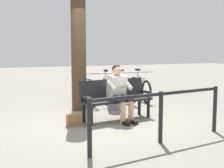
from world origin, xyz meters
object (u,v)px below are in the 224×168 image
at_px(bicycle_silver, 106,90).
at_px(bicycle_blue, 140,88).
at_px(bench, 115,96).
at_px(litter_bin, 114,94).
at_px(tree_trunk, 78,32).
at_px(bicycle_green, 85,91).
at_px(handbag, 74,120).
at_px(bicycle_red, 123,89).
at_px(person_reading, 119,90).

bearing_deg(bicycle_silver, bicycle_blue, 104.24).
height_order(bench, litter_bin, bench).
distance_m(bench, tree_trunk, 1.97).
distance_m(litter_bin, bicycle_green, 1.10).
relative_size(bicycle_silver, bicycle_green, 0.98).
bearing_deg(bicycle_silver, bicycle_green, -78.36).
distance_m(handbag, bicycle_silver, 2.68).
xyz_separation_m(bicycle_blue, bicycle_silver, (1.07, 0.00, 0.00)).
distance_m(litter_bin, bicycle_silver, 0.98).
relative_size(bench, handbag, 5.52).
height_order(litter_bin, bicycle_blue, bicycle_blue).
xyz_separation_m(bicycle_red, bicycle_silver, (0.52, -0.03, 0.00)).
height_order(litter_bin, bicycle_green, bicycle_green).
xyz_separation_m(bench, tree_trunk, (0.46, -1.25, 1.45)).
height_order(bicycle_blue, bicycle_green, same).
relative_size(bench, bicycle_silver, 1.01).
bearing_deg(person_reading, bicycle_blue, -136.13).
height_order(tree_trunk, bicycle_red, tree_trunk).
bearing_deg(person_reading, bench, -90.68).
xyz_separation_m(bench, bicycle_blue, (-1.62, -1.94, -0.15)).
distance_m(litter_bin, bicycle_blue, 1.57).
relative_size(litter_bin, bicycle_red, 0.47).
distance_m(handbag, bicycle_green, 2.40).
distance_m(bicycle_silver, bicycle_green, 0.62).
height_order(bench, bicycle_blue, bicycle_blue).
distance_m(bench, litter_bin, 1.05).
height_order(person_reading, litter_bin, person_reading).
bearing_deg(bicycle_blue, person_reading, -31.14).
bearing_deg(handbag, bicycle_red, -133.77).
bearing_deg(bicycle_red, handbag, -43.89).
relative_size(bench, tree_trunk, 0.42).
bearing_deg(litter_bin, bicycle_green, -65.33).
bearing_deg(bicycle_silver, person_reading, 0.24).
bearing_deg(litter_bin, bicycle_blue, -141.90).
bearing_deg(tree_trunk, bench, 110.11).
xyz_separation_m(bench, person_reading, (-0.02, 0.16, 0.16)).
height_order(bicycle_blue, bicycle_silver, same).
xyz_separation_m(tree_trunk, bicycle_green, (-0.38, -0.71, -1.60)).
distance_m(bicycle_red, bicycle_green, 1.14).
height_order(bicycle_blue, bicycle_red, same).
bearing_deg(bicycle_silver, handbag, -21.08).
xyz_separation_m(handbag, bicycle_silver, (-1.54, -2.18, 0.24)).
height_order(litter_bin, bicycle_red, bicycle_red).
bearing_deg(bicycle_blue, litter_bin, -45.88).
distance_m(bicycle_blue, bicycle_green, 1.69).
relative_size(bench, bicycle_green, 0.99).
height_order(tree_trunk, bicycle_green, tree_trunk).
height_order(handbag, tree_trunk, tree_trunk).
height_order(tree_trunk, litter_bin, tree_trunk).
distance_m(bench, bicycle_green, 1.97).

